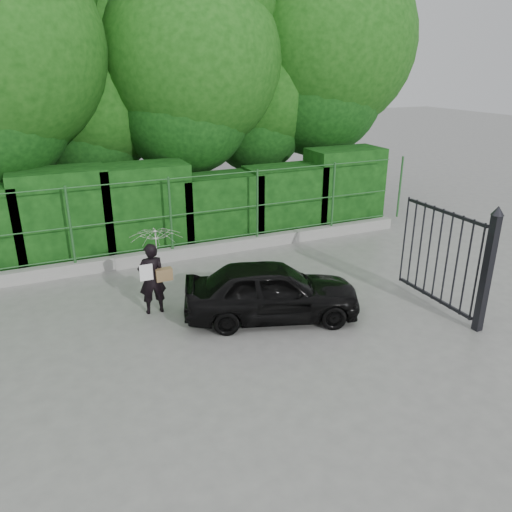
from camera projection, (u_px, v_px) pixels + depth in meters
name	position (u px, v px, depth m)	size (l,w,h in m)	color
ground	(220.00, 352.00, 8.49)	(80.00, 80.00, 0.00)	gray
kerb	(157.00, 257.00, 12.28)	(14.00, 0.25, 0.30)	#9E9E99
fence	(163.00, 215.00, 11.98)	(14.13, 0.06, 1.80)	#255B28
hedge	(142.00, 211.00, 12.77)	(14.20, 1.20, 2.29)	black
trees	(159.00, 63.00, 13.86)	(17.10, 6.15, 8.08)	black
gate	(467.00, 261.00, 9.18)	(0.22, 2.33, 2.36)	black
woman	(156.00, 258.00, 9.54)	(1.00, 1.02, 1.69)	black
car	(272.00, 291.00, 9.46)	(1.33, 3.32, 1.13)	black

